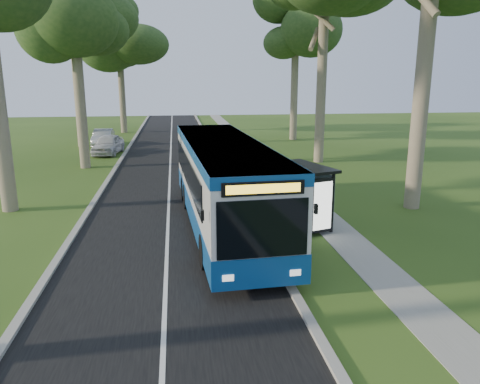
# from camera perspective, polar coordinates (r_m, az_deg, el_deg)

# --- Properties ---
(ground) EXTENTS (120.00, 120.00, 0.00)m
(ground) POSITION_cam_1_polar(r_m,az_deg,el_deg) (14.84, 4.81, -9.23)
(ground) COLOR #2F4D18
(ground) RESTS_ON ground
(road) EXTENTS (7.00, 100.00, 0.02)m
(road) POSITION_cam_1_polar(r_m,az_deg,el_deg) (24.02, -8.64, -0.26)
(road) COLOR black
(road) RESTS_ON ground
(kerb_east) EXTENTS (0.25, 100.00, 0.12)m
(kerb_east) POSITION_cam_1_polar(r_m,az_deg,el_deg) (24.20, -0.33, 0.13)
(kerb_east) COLOR #9E9B93
(kerb_east) RESTS_ON ground
(kerb_west) EXTENTS (0.25, 100.00, 0.12)m
(kerb_west) POSITION_cam_1_polar(r_m,az_deg,el_deg) (24.32, -16.91, -0.41)
(kerb_west) COLOR #9E9B93
(kerb_west) RESTS_ON ground
(centre_line) EXTENTS (0.12, 100.00, 0.00)m
(centre_line) POSITION_cam_1_polar(r_m,az_deg,el_deg) (24.02, -8.64, -0.23)
(centre_line) COLOR white
(centre_line) RESTS_ON road
(footpath) EXTENTS (1.50, 100.00, 0.02)m
(footpath) POSITION_cam_1_polar(r_m,az_deg,el_deg) (24.77, 6.56, 0.25)
(footpath) COLOR gray
(footpath) RESTS_ON ground
(bus) EXTENTS (3.37, 13.00, 3.42)m
(bus) POSITION_cam_1_polar(r_m,az_deg,el_deg) (18.14, -1.98, 1.00)
(bus) COLOR silver
(bus) RESTS_ON ground
(bus_stop_sign) EXTENTS (0.12, 0.40, 2.85)m
(bus_stop_sign) POSITION_cam_1_polar(r_m,az_deg,el_deg) (14.75, 7.70, -2.20)
(bus_stop_sign) COLOR gray
(bus_stop_sign) RESTS_ON ground
(bus_shelter) EXTENTS (2.34, 3.18, 2.45)m
(bus_shelter) POSITION_cam_1_polar(r_m,az_deg,el_deg) (18.18, 8.38, 0.72)
(bus_shelter) COLOR black
(bus_shelter) RESTS_ON ground
(litter_bin) EXTENTS (0.51, 0.51, 0.89)m
(litter_bin) POSITION_cam_1_polar(r_m,az_deg,el_deg) (21.48, 4.66, -0.62)
(litter_bin) COLOR black
(litter_bin) RESTS_ON ground
(car_white) EXTENTS (2.32, 4.59, 1.50)m
(car_white) POSITION_cam_1_polar(r_m,az_deg,el_deg) (37.55, -15.79, 5.62)
(car_white) COLOR silver
(car_white) RESTS_ON ground
(car_silver) EXTENTS (1.53, 4.30, 1.41)m
(car_silver) POSITION_cam_1_polar(r_m,az_deg,el_deg) (42.22, -16.34, 6.39)
(car_silver) COLOR #A7ABAF
(car_silver) RESTS_ON ground
(tree_west_c) EXTENTS (5.20, 5.20, 13.40)m
(tree_west_c) POSITION_cam_1_polar(r_m,az_deg,el_deg) (32.13, -19.71, 20.50)
(tree_west_c) COLOR #7A6B56
(tree_west_c) RESTS_ON ground
(tree_west_e) EXTENTS (5.20, 5.20, 14.26)m
(tree_west_e) POSITION_cam_1_polar(r_m,az_deg,el_deg) (51.81, -14.63, 18.74)
(tree_west_e) COLOR #7A6B56
(tree_west_e) RESTS_ON ground
(tree_east_d) EXTENTS (5.20, 5.20, 14.66)m
(tree_east_d) POSITION_cam_1_polar(r_m,az_deg,el_deg) (44.98, 6.87, 20.24)
(tree_east_d) COLOR #7A6B56
(tree_east_d) RESTS_ON ground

